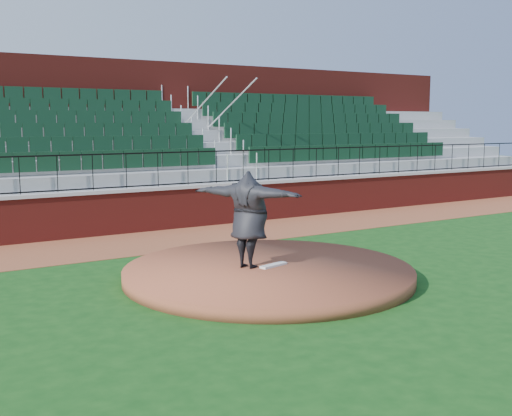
{
  "coord_description": "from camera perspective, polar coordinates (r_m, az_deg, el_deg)",
  "views": [
    {
      "loc": [
        -7.23,
        -10.15,
        3.19
      ],
      "look_at": [
        0.0,
        1.5,
        1.3
      ],
      "focal_mm": 43.76,
      "sensor_mm": 36.0,
      "label": 1
    }
  ],
  "objects": [
    {
      "name": "pitchers_mound",
      "position": [
        12.88,
        1.13,
        -5.92
      ],
      "size": [
        5.92,
        5.92,
        0.25
      ],
      "primitive_type": "cylinder",
      "color": "brown",
      "rests_on": "ground"
    },
    {
      "name": "seating_stands",
      "position": [
        21.17,
        -11.87,
        5.27
      ],
      "size": [
        34.0,
        5.1,
        4.6
      ],
      "primitive_type": null,
      "color": "gray",
      "rests_on": "ground"
    },
    {
      "name": "wall_railing",
      "position": [
        18.67,
        -8.95,
        3.48
      ],
      "size": [
        34.0,
        0.05,
        1.0
      ],
      "primitive_type": null,
      "color": "black",
      "rests_on": "wall_cap"
    },
    {
      "name": "pitching_rubber",
      "position": [
        12.88,
        1.61,
        -5.25
      ],
      "size": [
        0.69,
        0.33,
        0.04
      ],
      "primitive_type": "cube",
      "rotation": [
        0.0,
        0.0,
        0.25
      ],
      "color": "silver",
      "rests_on": "pitchers_mound"
    },
    {
      "name": "pitcher",
      "position": [
        12.61,
        -0.66,
        -1.05
      ],
      "size": [
        1.78,
        2.44,
        1.98
      ],
      "primitive_type": "imported",
      "rotation": [
        0.0,
        0.0,
        2.09
      ],
      "color": "black",
      "rests_on": "pitchers_mound"
    },
    {
      "name": "warning_track",
      "position": [
        17.44,
        -6.78,
        -2.73
      ],
      "size": [
        34.0,
        3.2,
        0.01
      ],
      "primitive_type": "cube",
      "color": "brown",
      "rests_on": "ground"
    },
    {
      "name": "concourse_wall",
      "position": [
        23.81,
        -14.23,
        6.54
      ],
      "size": [
        34.0,
        0.5,
        5.5
      ],
      "primitive_type": "cube",
      "color": "maroon",
      "rests_on": "ground"
    },
    {
      "name": "field_wall",
      "position": [
        18.79,
        -8.88,
        -0.17
      ],
      "size": [
        34.0,
        0.35,
        1.2
      ],
      "primitive_type": "cube",
      "color": "maroon",
      "rests_on": "ground"
    },
    {
      "name": "wall_cap",
      "position": [
        18.71,
        -8.92,
        1.8
      ],
      "size": [
        34.0,
        0.45,
        0.1
      ],
      "primitive_type": "cube",
      "color": "#B7B7B7",
      "rests_on": "field_wall"
    },
    {
      "name": "ground",
      "position": [
        12.87,
        3.55,
        -6.52
      ],
      "size": [
        90.0,
        90.0,
        0.0
      ],
      "primitive_type": "plane",
      "color": "#123F12",
      "rests_on": "ground"
    }
  ]
}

